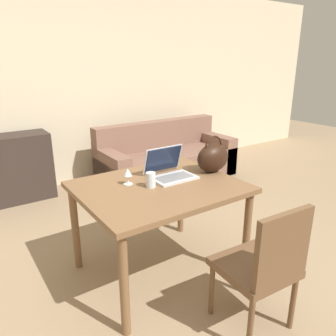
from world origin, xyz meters
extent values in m
plane|color=#997F60|center=(0.00, 0.00, 0.00)|extent=(14.00, 14.00, 0.00)
cube|color=beige|center=(0.00, 3.05, 1.35)|extent=(10.00, 0.06, 2.70)
cube|color=brown|center=(-0.06, 0.56, 0.75)|extent=(1.20, 1.00, 0.04)
cylinder|color=brown|center=(-0.60, 0.12, 0.37)|extent=(0.06, 0.06, 0.73)
cylinder|color=brown|center=(0.48, 0.12, 0.37)|extent=(0.06, 0.06, 0.73)
cylinder|color=brown|center=(-0.60, 1.00, 0.37)|extent=(0.06, 0.06, 0.73)
cylinder|color=brown|center=(0.48, 1.00, 0.37)|extent=(0.06, 0.06, 0.73)
cube|color=brown|center=(0.14, -0.25, 0.42)|extent=(0.47, 0.47, 0.05)
cube|color=brown|center=(0.13, -0.45, 0.67)|extent=(0.42, 0.07, 0.45)
cylinder|color=brown|center=(-0.03, -0.05, 0.20)|extent=(0.04, 0.04, 0.39)
cylinder|color=brown|center=(0.34, -0.08, 0.20)|extent=(0.04, 0.04, 0.39)
cylinder|color=brown|center=(-0.06, -0.42, 0.20)|extent=(0.04, 0.04, 0.39)
cylinder|color=brown|center=(0.31, -0.45, 0.20)|extent=(0.04, 0.04, 0.39)
cube|color=#7F5B4C|center=(1.24, 2.32, 0.21)|extent=(1.99, 0.80, 0.42)
cube|color=#7F5B4C|center=(1.24, 2.62, 0.62)|extent=(1.99, 0.20, 0.40)
cube|color=#7F5B4C|center=(0.34, 2.32, 0.28)|extent=(0.20, 0.80, 0.56)
cube|color=#7F5B4C|center=(2.13, 2.32, 0.28)|extent=(0.20, 0.80, 0.56)
cube|color=#332823|center=(-0.87, 2.78, 0.41)|extent=(1.13, 0.40, 0.83)
cube|color=silver|center=(0.11, 0.60, 0.78)|extent=(0.35, 0.23, 0.02)
cube|color=gray|center=(0.11, 0.60, 0.79)|extent=(0.30, 0.15, 0.00)
cube|color=silver|center=(0.11, 0.76, 0.90)|extent=(0.35, 0.07, 0.23)
cube|color=#19233D|center=(0.11, 0.75, 0.90)|extent=(0.32, 0.07, 0.20)
cylinder|color=silver|center=(-0.13, 0.56, 0.83)|extent=(0.07, 0.07, 0.11)
cylinder|color=silver|center=(-0.25, 0.70, 0.77)|extent=(0.07, 0.07, 0.01)
cylinder|color=silver|center=(-0.25, 0.70, 0.81)|extent=(0.01, 0.01, 0.06)
cone|color=silver|center=(-0.25, 0.70, 0.87)|extent=(0.07, 0.07, 0.06)
ellipsoid|color=black|center=(0.49, 0.56, 0.89)|extent=(0.30, 0.19, 0.24)
torus|color=black|center=(0.49, 0.56, 1.00)|extent=(0.18, 0.01, 0.18)
camera|label=1|loc=(-1.33, -1.41, 1.69)|focal=35.00mm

